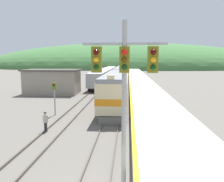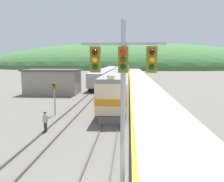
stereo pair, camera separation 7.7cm
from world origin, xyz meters
The scene contains 12 objects.
track_main centered at (0.00, 70.00, 0.08)m, with size 1.52×180.00×0.16m.
track_siding centered at (-4.49, 70.00, 0.08)m, with size 1.52×180.00×0.16m.
platform centered at (4.42, 50.00, 0.57)m, with size 5.27×140.00×1.15m.
distant_hills centered at (0.00, 157.42, 0.00)m, with size 217.48×97.87×36.02m.
station_shed centered at (-11.47, 29.55, 2.13)m, with size 9.36×5.16×4.21m.
express_train_lead_car centered at (0.00, 21.23, 2.26)m, with size 2.90×19.26×4.49m.
carriage_second centered at (0.00, 43.47, 2.25)m, with size 2.89×22.98×4.13m.
carriage_third centered at (0.00, 67.33, 2.25)m, with size 2.89×22.98×4.13m.
siding_train centered at (-4.49, 52.45, 1.77)m, with size 2.90×43.43×3.43m.
signal_mast_main centered at (1.37, 1.68, 5.03)m, with size 3.30×0.42×7.34m.
signal_post_siding centered at (-6.17, 15.08, 2.53)m, with size 0.36×0.42×3.51m.
track_worker centered at (-5.14, 9.74, 0.93)m, with size 0.42×0.37×1.64m.
Camera 2 is at (1.60, -6.96, 5.82)m, focal length 35.00 mm.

